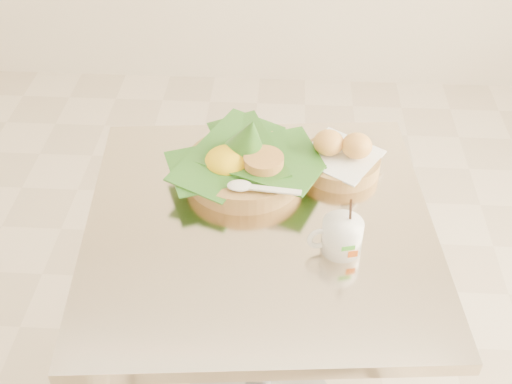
# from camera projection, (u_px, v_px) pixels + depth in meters

# --- Properties ---
(cafe_table) EXTENTS (0.76, 0.76, 0.75)m
(cafe_table) POSITION_uv_depth(u_px,v_px,m) (259.00, 294.00, 1.44)
(cafe_table) COLOR gray
(cafe_table) RESTS_ON floor
(rice_basket) EXTENTS (0.32, 0.32, 0.16)m
(rice_basket) POSITION_uv_depth(u_px,v_px,m) (244.00, 161.00, 1.38)
(rice_basket) COLOR tan
(rice_basket) RESTS_ON cafe_table
(bread_basket) EXTENTS (0.21, 0.21, 0.09)m
(bread_basket) POSITION_uv_depth(u_px,v_px,m) (341.00, 157.00, 1.41)
(bread_basket) COLOR tan
(bread_basket) RESTS_ON cafe_table
(coffee_mug) EXTENTS (0.11, 0.08, 0.13)m
(coffee_mug) POSITION_uv_depth(u_px,v_px,m) (341.00, 235.00, 1.21)
(coffee_mug) COLOR white
(coffee_mug) RESTS_ON cafe_table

